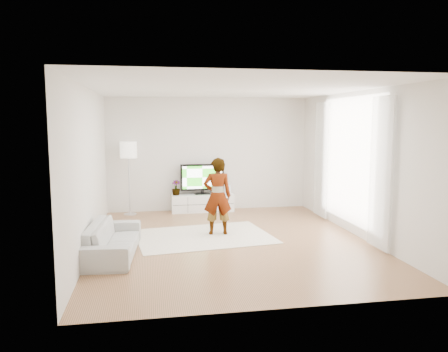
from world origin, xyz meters
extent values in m
plane|color=#AF744F|center=(0.00, 0.00, 0.00)|extent=(6.00, 6.00, 0.00)
plane|color=white|center=(0.00, 0.00, 2.80)|extent=(6.00, 6.00, 0.00)
cube|color=silver|center=(-2.50, 0.00, 1.40)|extent=(0.02, 6.00, 2.80)
cube|color=silver|center=(2.50, 0.00, 1.40)|extent=(0.02, 6.00, 2.80)
cube|color=silver|center=(0.00, 3.00, 1.40)|extent=(5.00, 0.02, 2.80)
cube|color=silver|center=(0.00, -3.00, 1.40)|extent=(5.00, 0.02, 2.80)
cube|color=white|center=(2.48, 0.30, 1.45)|extent=(0.01, 2.60, 2.50)
cube|color=white|center=(2.40, -1.00, 1.35)|extent=(0.04, 0.70, 2.60)
cube|color=white|center=(2.40, 1.60, 1.35)|extent=(0.04, 0.70, 2.60)
cube|color=white|center=(-0.19, 2.77, 0.21)|extent=(1.53, 0.43, 0.43)
cube|color=black|center=(-0.19, 2.55, 0.21)|extent=(1.48, 0.00, 0.01)
cube|color=black|center=(-0.57, 2.55, 0.21)|extent=(0.01, 0.00, 0.38)
cube|color=black|center=(0.19, 2.55, 0.21)|extent=(0.01, 0.00, 0.38)
cube|color=black|center=(-0.19, 2.79, 0.44)|extent=(0.38, 0.21, 0.02)
cube|color=black|center=(-0.19, 2.79, 0.49)|extent=(0.08, 0.05, 0.08)
cube|color=black|center=(-0.19, 2.79, 0.85)|extent=(1.07, 0.06, 0.65)
cube|color=green|center=(-0.19, 2.76, 0.85)|extent=(0.98, 0.01, 0.56)
cube|color=white|center=(0.48, 2.77, 0.55)|extent=(0.06, 0.18, 0.24)
cube|color=#4CB2FF|center=(0.48, 2.68, 0.57)|extent=(0.01, 0.00, 0.13)
imported|color=#3F7238|center=(-0.84, 2.77, 0.61)|extent=(0.22, 0.22, 0.37)
cube|color=white|center=(-0.46, 0.41, 0.01)|extent=(2.77, 2.16, 0.01)
imported|color=#334772|center=(-0.17, 0.53, 0.77)|extent=(0.57, 0.40, 1.51)
imported|color=#B8B7B2|center=(-2.09, -0.51, 0.27)|extent=(0.88, 1.93, 0.55)
cylinder|color=silver|center=(-1.95, 2.70, 0.01)|extent=(0.30, 0.30, 0.02)
cylinder|color=silver|center=(-1.95, 2.70, 0.69)|extent=(0.04, 0.04, 1.34)
cylinder|color=white|center=(-1.95, 2.70, 1.55)|extent=(0.39, 0.39, 0.38)
camera|label=1|loc=(-1.47, -7.78, 2.23)|focal=35.00mm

